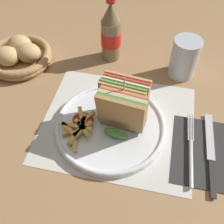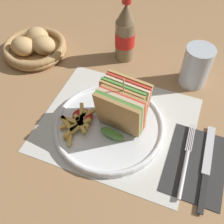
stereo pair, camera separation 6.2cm
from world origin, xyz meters
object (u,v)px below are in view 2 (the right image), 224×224
object	(u,v)px
plate_main	(109,126)
glass_near	(195,68)
coke_bottle_near	(125,34)
fork	(185,166)
knife	(206,167)
club_sandwich	(122,108)
bread_basket	(35,47)

from	to	relation	value
plate_main	glass_near	size ratio (longest dim) A/B	2.35
plate_main	coke_bottle_near	size ratio (longest dim) A/B	1.36
fork	knife	size ratio (longest dim) A/B	0.89
club_sandwich	coke_bottle_near	distance (m)	0.26
plate_main	club_sandwich	bearing A→B (deg)	33.48
club_sandwich	bread_basket	world-z (taller)	club_sandwich
plate_main	club_sandwich	xyz separation A→B (m)	(0.03, 0.02, 0.06)
fork	bread_basket	bearing A→B (deg)	154.39
plate_main	knife	size ratio (longest dim) A/B	1.22
coke_bottle_near	glass_near	distance (m)	0.22
bread_basket	plate_main	bearing A→B (deg)	-30.23
plate_main	club_sandwich	distance (m)	0.07
glass_near	plate_main	bearing A→B (deg)	-123.85
plate_main	glass_near	world-z (taller)	glass_near
club_sandwich	knife	xyz separation A→B (m)	(0.21, -0.04, -0.07)
fork	glass_near	size ratio (longest dim) A/B	1.72
club_sandwich	glass_near	xyz separation A→B (m)	(0.13, 0.22, -0.02)
fork	bread_basket	distance (m)	0.56
club_sandwich	fork	distance (m)	0.19
club_sandwich	bread_basket	size ratio (longest dim) A/B	0.75
club_sandwich	knife	world-z (taller)	club_sandwich
plate_main	bread_basket	xyz separation A→B (m)	(-0.32, 0.19, 0.01)
plate_main	coke_bottle_near	bearing A→B (deg)	101.84
knife	coke_bottle_near	xyz separation A→B (m)	(-0.30, 0.29, 0.08)
club_sandwich	coke_bottle_near	xyz separation A→B (m)	(-0.08, 0.25, 0.01)
coke_bottle_near	bread_basket	xyz separation A→B (m)	(-0.26, -0.08, -0.06)
fork	coke_bottle_near	bearing A→B (deg)	127.25
fork	coke_bottle_near	size ratio (longest dim) A/B	1.00
plate_main	knife	distance (m)	0.24
plate_main	fork	xyz separation A→B (m)	(0.19, -0.04, -0.00)
club_sandwich	fork	xyz separation A→B (m)	(0.17, -0.06, -0.06)
fork	coke_bottle_near	world-z (taller)	coke_bottle_near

